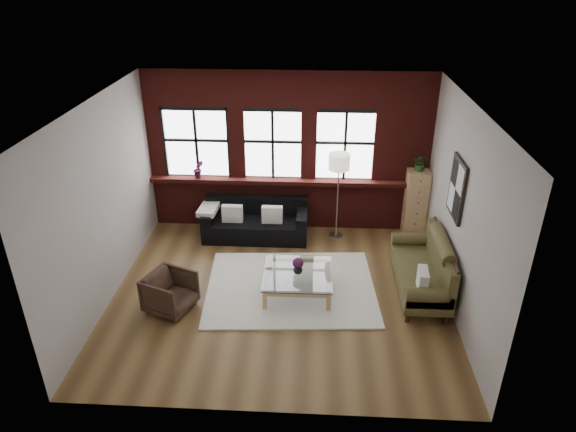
# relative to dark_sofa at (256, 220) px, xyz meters

# --- Properties ---
(floor) EXTENTS (5.50, 5.50, 0.00)m
(floor) POSITION_rel_dark_sofa_xyz_m (0.62, -1.90, -0.37)
(floor) COLOR brown
(floor) RESTS_ON ground
(ceiling) EXTENTS (5.50, 5.50, 0.00)m
(ceiling) POSITION_rel_dark_sofa_xyz_m (0.62, -1.90, 2.83)
(ceiling) COLOR white
(ceiling) RESTS_ON ground
(wall_back) EXTENTS (5.50, 0.00, 5.50)m
(wall_back) POSITION_rel_dark_sofa_xyz_m (0.62, 0.60, 1.23)
(wall_back) COLOR #ABA4A0
(wall_back) RESTS_ON ground
(wall_front) EXTENTS (5.50, 0.00, 5.50)m
(wall_front) POSITION_rel_dark_sofa_xyz_m (0.62, -4.40, 1.23)
(wall_front) COLOR #ABA4A0
(wall_front) RESTS_ON ground
(wall_left) EXTENTS (0.00, 5.00, 5.00)m
(wall_left) POSITION_rel_dark_sofa_xyz_m (-2.13, -1.90, 1.23)
(wall_left) COLOR #ABA4A0
(wall_left) RESTS_ON ground
(wall_right) EXTENTS (0.00, 5.00, 5.00)m
(wall_right) POSITION_rel_dark_sofa_xyz_m (3.37, -1.90, 1.23)
(wall_right) COLOR #ABA4A0
(wall_right) RESTS_ON ground
(brick_backwall) EXTENTS (5.50, 0.12, 3.20)m
(brick_backwall) POSITION_rel_dark_sofa_xyz_m (0.62, 0.54, 1.23)
(brick_backwall) COLOR #581814
(brick_backwall) RESTS_ON floor
(sill_ledge) EXTENTS (5.50, 0.30, 0.08)m
(sill_ledge) POSITION_rel_dark_sofa_xyz_m (0.62, 0.45, 0.67)
(sill_ledge) COLOR #581814
(sill_ledge) RESTS_ON brick_backwall
(window_left) EXTENTS (1.38, 0.10, 1.50)m
(window_left) POSITION_rel_dark_sofa_xyz_m (-1.18, 0.55, 1.38)
(window_left) COLOR black
(window_left) RESTS_ON brick_backwall
(window_mid) EXTENTS (1.38, 0.10, 1.50)m
(window_mid) POSITION_rel_dark_sofa_xyz_m (0.32, 0.55, 1.38)
(window_mid) COLOR black
(window_mid) RESTS_ON brick_backwall
(window_right) EXTENTS (1.38, 0.10, 1.50)m
(window_right) POSITION_rel_dark_sofa_xyz_m (1.72, 0.55, 1.38)
(window_right) COLOR black
(window_right) RESTS_ON brick_backwall
(wall_poster) EXTENTS (0.05, 0.74, 0.94)m
(wall_poster) POSITION_rel_dark_sofa_xyz_m (3.34, -1.60, 1.48)
(wall_poster) COLOR black
(wall_poster) RESTS_ON wall_right
(shag_rug) EXTENTS (2.95, 2.39, 0.03)m
(shag_rug) POSITION_rel_dark_sofa_xyz_m (0.79, -1.74, -0.35)
(shag_rug) COLOR white
(shag_rug) RESTS_ON floor
(dark_sofa) EXTENTS (2.04, 0.83, 0.74)m
(dark_sofa) POSITION_rel_dark_sofa_xyz_m (0.00, 0.00, 0.00)
(dark_sofa) COLOR black
(dark_sofa) RESTS_ON floor
(pillow_a) EXTENTS (0.40, 0.14, 0.34)m
(pillow_a) POSITION_rel_dark_sofa_xyz_m (-0.44, -0.10, 0.19)
(pillow_a) COLOR white
(pillow_a) RESTS_ON dark_sofa
(pillow_b) EXTENTS (0.40, 0.14, 0.34)m
(pillow_b) POSITION_rel_dark_sofa_xyz_m (0.34, -0.10, 0.19)
(pillow_b) COLOR white
(pillow_b) RESTS_ON dark_sofa
(vintage_settee) EXTENTS (0.85, 1.91, 1.02)m
(vintage_settee) POSITION_rel_dark_sofa_xyz_m (2.92, -1.70, 0.14)
(vintage_settee) COLOR #4C4523
(vintage_settee) RESTS_ON floor
(pillow_settee) EXTENTS (0.17, 0.39, 0.34)m
(pillow_settee) POSITION_rel_dark_sofa_xyz_m (2.84, -2.29, 0.25)
(pillow_settee) COLOR white
(pillow_settee) RESTS_ON vintage_settee
(armchair) EXTENTS (0.89, 0.88, 0.63)m
(armchair) POSITION_rel_dark_sofa_xyz_m (-1.08, -2.41, -0.05)
(armchair) COLOR #322219
(armchair) RESTS_ON floor
(coffee_table) EXTENTS (1.14, 1.14, 0.38)m
(coffee_table) POSITION_rel_dark_sofa_xyz_m (0.91, -1.83, -0.19)
(coffee_table) COLOR tan
(coffee_table) RESTS_ON shag_rug
(vase) EXTENTS (0.17, 0.17, 0.16)m
(vase) POSITION_rel_dark_sofa_xyz_m (0.91, -1.83, 0.08)
(vase) COLOR #B2B2B2
(vase) RESTS_ON coffee_table
(flowers) EXTENTS (0.18, 0.18, 0.18)m
(flowers) POSITION_rel_dark_sofa_xyz_m (0.91, -1.83, 0.20)
(flowers) COLOR #4F1B3E
(flowers) RESTS_ON vase
(drawer_chest) EXTENTS (0.42, 0.42, 1.37)m
(drawer_chest) POSITION_rel_dark_sofa_xyz_m (3.14, 0.30, 0.31)
(drawer_chest) COLOR tan
(drawer_chest) RESTS_ON floor
(potted_plant_top) EXTENTS (0.38, 0.35, 0.34)m
(potted_plant_top) POSITION_rel_dark_sofa_xyz_m (3.14, 0.30, 1.17)
(potted_plant_top) COLOR #2D5923
(potted_plant_top) RESTS_ON drawer_chest
(floor_lamp) EXTENTS (0.40, 0.40, 1.89)m
(floor_lamp) POSITION_rel_dark_sofa_xyz_m (1.60, 0.13, 0.58)
(floor_lamp) COLOR #A5A5A8
(floor_lamp) RESTS_ON floor
(sill_plant) EXTENTS (0.24, 0.21, 0.37)m
(sill_plant) POSITION_rel_dark_sofa_xyz_m (-1.16, 0.42, 0.90)
(sill_plant) COLOR #4F1B3E
(sill_plant) RESTS_ON sill_ledge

